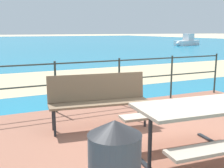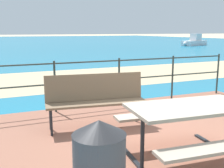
% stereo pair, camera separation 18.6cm
% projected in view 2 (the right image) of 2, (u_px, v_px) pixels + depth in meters
% --- Properties ---
extents(ground_plane, '(240.00, 240.00, 0.00)m').
position_uv_depth(ground_plane, '(182.00, 145.00, 4.29)').
color(ground_plane, beige).
extents(patio_paving, '(6.40, 5.20, 0.06)m').
position_uv_depth(patio_paving, '(182.00, 143.00, 4.28)').
color(patio_paving, '#935B47').
rests_on(patio_paving, ground).
extents(sea_water, '(90.00, 90.00, 0.01)m').
position_uv_depth(sea_water, '(12.00, 43.00, 40.36)').
color(sea_water, teal).
rests_on(sea_water, ground).
extents(beach_strip, '(54.07, 5.32, 0.01)m').
position_uv_depth(beach_strip, '(72.00, 78.00, 10.19)').
color(beach_strip, tan).
rests_on(beach_strip, ground).
extents(picnic_table, '(1.68, 1.64, 0.77)m').
position_uv_depth(picnic_table, '(190.00, 119.00, 3.47)').
color(picnic_table, tan).
rests_on(picnic_table, patio_paving).
extents(park_bench, '(1.79, 0.65, 0.94)m').
position_uv_depth(park_bench, '(96.00, 96.00, 4.83)').
color(park_bench, '#7A6047').
rests_on(park_bench, patio_paving).
extents(railing_fence, '(5.94, 0.04, 1.08)m').
position_uv_depth(railing_fence, '(119.00, 75.00, 6.28)').
color(railing_fence, '#2D3833').
rests_on(railing_fence, patio_paving).
extents(boat_mid, '(4.58, 2.66, 1.37)m').
position_uv_depth(boat_mid, '(194.00, 42.00, 32.52)').
color(boat_mid, silver).
rests_on(boat_mid, sea_water).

